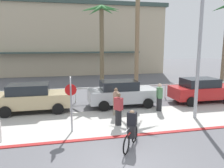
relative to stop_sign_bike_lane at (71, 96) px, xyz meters
name	(u,v)px	position (x,y,z in m)	size (l,w,h in m)	color
ground_plane	(89,97)	(1.60, 6.77, -1.68)	(80.00, 80.00, 0.00)	#5B5B60
sidewalk_strip	(102,122)	(1.60, 0.97, -1.67)	(44.00, 4.00, 0.02)	beige
curb_paint	(111,137)	(1.60, -1.03, -1.66)	(44.00, 0.24, 0.03)	maroon
building_backdrop	(67,39)	(0.45, 23.44, 3.04)	(26.57, 10.76, 9.39)	#BCAD8E
rail_fence	(91,90)	(1.60, 5.27, -0.84)	(24.68, 0.08, 1.04)	white
stop_sign_bike_lane	(71,96)	(0.00, 0.00, 0.00)	(0.52, 0.56, 2.56)	gray
streetlight_curb	(203,39)	(6.66, 0.28, 2.60)	(0.24, 2.54, 7.50)	#9EA0A5
palm_tree_1	(101,25)	(2.93, 8.72, 3.88)	(3.28, 3.12, 7.17)	brown
palm_tree_2	(138,6)	(5.90, 8.25, 5.39)	(2.78, 3.49, 9.97)	#846B4C
car_tan_1	(33,97)	(-2.13, 3.69, -0.81)	(4.40, 2.02, 1.69)	tan
car_silver_2	(122,93)	(3.37, 3.71, -0.81)	(4.40, 2.02, 1.69)	#B2B7BC
car_red_3	(202,90)	(9.05, 3.47, -0.81)	(4.40, 2.02, 1.69)	red
cyclist_red_0	(131,130)	(2.22, -2.01, -0.98)	(1.08, 1.53, 1.50)	black
pedestrian_0	(116,103)	(2.55, 1.96, -0.95)	(0.42, 0.47, 1.58)	gray
pedestrian_1	(159,98)	(5.29, 2.15, -0.89)	(0.35, 0.43, 1.70)	#232326
pedestrian_2	(118,110)	(2.30, 0.37, -0.92)	(0.45, 0.48, 1.65)	#232326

